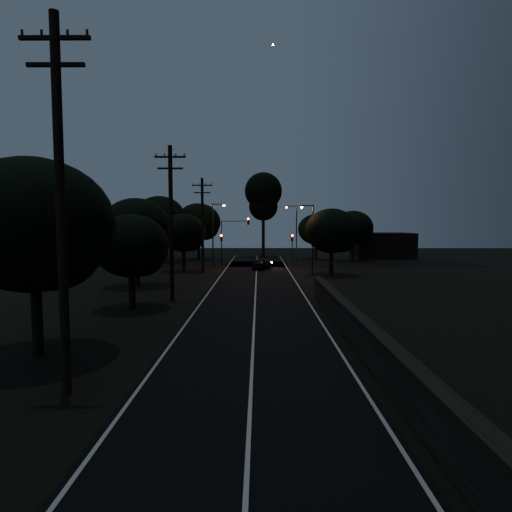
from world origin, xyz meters
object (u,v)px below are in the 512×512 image
object	(u,v)px
utility_pole_far	(202,224)
tall_pine	(263,196)
car	(262,264)
signal_mast	(234,232)
signal_left	(221,244)
utility_pole_near	(60,201)
streetlight_b	(295,230)
utility_pole_mid	(171,220)
signal_right	(292,244)
streetlight_a	(214,230)
streetlight_c	(311,234)

from	to	relation	value
utility_pole_far	tall_pine	xyz separation A→B (m)	(7.00, 23.00, 4.49)
utility_pole_far	car	world-z (taller)	utility_pole_far
utility_pole_far	signal_mast	bearing A→B (deg)	68.89
signal_left	car	distance (m)	7.16
utility_pole_near	car	xyz separation A→B (m)	(6.65, 37.64, -5.57)
tall_pine	streetlight_b	distance (m)	12.96
utility_pole_mid	signal_mast	size ratio (longest dim) A/B	1.76
tall_pine	signal_right	bearing A→B (deg)	-76.51
tall_pine	signal_mast	size ratio (longest dim) A/B	2.21
streetlight_a	streetlight_c	bearing A→B (deg)	-35.69
utility_pole_near	car	size ratio (longest dim) A/B	3.05
utility_pole_mid	streetlight_a	world-z (taller)	utility_pole_mid
signal_right	car	world-z (taller)	signal_right
signal_right	streetlight_b	world-z (taller)	streetlight_b
streetlight_a	car	distance (m)	7.54
utility_pole_far	car	xyz separation A→B (m)	(6.65, 3.64, -4.81)
utility_pole_near	utility_pole_far	size ratio (longest dim) A/B	1.14
streetlight_c	car	size ratio (longest dim) A/B	1.90
utility_pole_far	signal_left	xyz separation A→B (m)	(1.40, 7.99, -2.65)
tall_pine	signal_mast	distance (m)	16.50
signal_mast	utility_pole_mid	bearing A→B (deg)	-97.04
utility_pole_near	signal_right	xyz separation A→B (m)	(10.60, 41.99, -3.41)
signal_left	signal_mast	world-z (taller)	signal_mast
utility_pole_near	utility_pole_far	xyz separation A→B (m)	(0.00, 34.00, -0.76)
streetlight_b	utility_pole_far	bearing A→B (deg)	-133.30
streetlight_c	car	xyz separation A→B (m)	(-5.18, 5.64, -3.68)
utility_pole_mid	car	distance (m)	22.27
utility_pole_far	utility_pole_near	bearing A→B (deg)	-90.00
tall_pine	streetlight_b	size ratio (longest dim) A/B	1.73
streetlight_b	car	size ratio (longest dim) A/B	2.03
streetlight_a	streetlight_b	size ratio (longest dim) A/B	1.00
tall_pine	streetlight_a	bearing A→B (deg)	-110.36
signal_right	car	size ratio (longest dim) A/B	1.04
car	utility_pole_mid	bearing A→B (deg)	92.49
tall_pine	car	distance (m)	21.48
utility_pole_near	streetlight_b	size ratio (longest dim) A/B	1.50
utility_pole_far	streetlight_b	xyz separation A→B (m)	(11.31, 12.00, -0.85)
utility_pole_far	signal_mast	distance (m)	8.64
tall_pine	streetlight_a	xyz separation A→B (m)	(-6.31, -17.00, -5.33)
signal_right	streetlight_b	bearing A→B (deg)	80.00
signal_left	streetlight_a	world-z (taller)	streetlight_a
utility_pole_far	streetlight_a	xyz separation A→B (m)	(0.69, 6.00, -0.85)
utility_pole_near	signal_mast	distance (m)	42.15
car	streetlight_c	bearing A→B (deg)	152.92
tall_pine	signal_right	size ratio (longest dim) A/B	3.37
utility_pole_mid	signal_mast	world-z (taller)	utility_pole_mid
car	signal_mast	bearing A→B (deg)	-30.32
streetlight_a	utility_pole_near	bearing A→B (deg)	-90.99
signal_mast	car	distance (m)	6.72
signal_right	utility_pole_far	bearing A→B (deg)	-143.00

